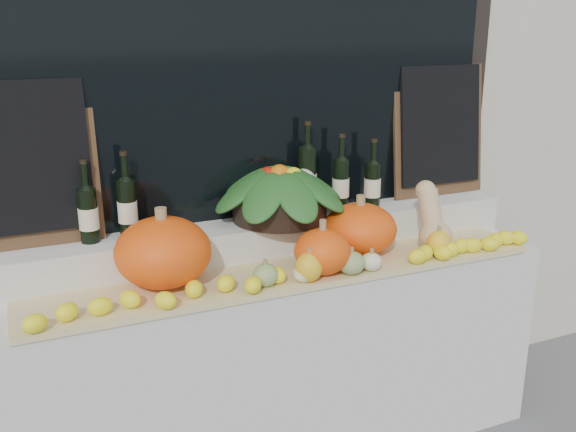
{
  "coord_description": "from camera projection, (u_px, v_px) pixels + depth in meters",
  "views": [
    {
      "loc": [
        -0.98,
        -0.76,
        1.87
      ],
      "look_at": [
        0.0,
        1.45,
        1.12
      ],
      "focal_mm": 40.0,
      "sensor_mm": 36.0,
      "label": 1
    }
  ],
  "objects": [
    {
      "name": "wine_bottle_near_right",
      "position": [
        341.0,
        184.0,
        2.85
      ],
      "size": [
        0.08,
        0.08,
        0.35
      ],
      "color": "black",
      "rests_on": "rear_tier"
    },
    {
      "name": "straw_bedding",
      "position": [
        293.0,
        274.0,
        2.55
      ],
      "size": [
        2.1,
        0.32,
        0.02
      ],
      "primitive_type": "cube",
      "color": "tan",
      "rests_on": "display_sill"
    },
    {
      "name": "wine_bottle_far_right",
      "position": [
        372.0,
        184.0,
        2.92
      ],
      "size": [
        0.08,
        0.08,
        0.31
      ],
      "color": "black",
      "rests_on": "rear_tier"
    },
    {
      "name": "display_sill",
      "position": [
        281.0,
        360.0,
        2.8
      ],
      "size": [
        2.3,
        0.55,
        0.88
      ],
      "primitive_type": "cube",
      "color": "silver",
      "rests_on": "ground"
    },
    {
      "name": "wine_bottle_near_left",
      "position": [
        127.0,
        208.0,
        2.5
      ],
      "size": [
        0.08,
        0.08,
        0.34
      ],
      "color": "black",
      "rests_on": "rear_tier"
    },
    {
      "name": "rear_tier",
      "position": [
        267.0,
        237.0,
        2.77
      ],
      "size": [
        2.3,
        0.25,
        0.16
      ],
      "primitive_type": "cube",
      "color": "silver",
      "rests_on": "display_sill"
    },
    {
      "name": "pumpkin_center",
      "position": [
        322.0,
        251.0,
        2.5
      ],
      "size": [
        0.29,
        0.29,
        0.18
      ],
      "primitive_type": "ellipsoid",
      "rotation": [
        0.0,
        0.0,
        0.39
      ],
      "color": "#FF550D",
      "rests_on": "straw_bedding"
    },
    {
      "name": "produce_bowl",
      "position": [
        280.0,
        192.0,
        2.72
      ],
      "size": [
        0.62,
        0.62,
        0.25
      ],
      "color": "black",
      "rests_on": "rear_tier"
    },
    {
      "name": "pumpkin_right",
      "position": [
        360.0,
        229.0,
        2.72
      ],
      "size": [
        0.39,
        0.39,
        0.22
      ],
      "primitive_type": "ellipsoid",
      "rotation": [
        0.0,
        0.0,
        -0.3
      ],
      "color": "#FF550D",
      "rests_on": "straw_bedding"
    },
    {
      "name": "lemon_heap",
      "position": [
        305.0,
        273.0,
        2.44
      ],
      "size": [
        2.2,
        0.16,
        0.06
      ],
      "primitive_type": null,
      "color": "#FFF41A",
      "rests_on": "straw_bedding"
    },
    {
      "name": "wine_bottle_far_left",
      "position": [
        88.0,
        214.0,
        2.45
      ],
      "size": [
        0.08,
        0.08,
        0.32
      ],
      "color": "black",
      "rests_on": "rear_tier"
    },
    {
      "name": "decorative_gourds",
      "position": [
        348.0,
        262.0,
        2.51
      ],
      "size": [
        0.89,
        0.15,
        0.14
      ],
      "color": "#35681F",
      "rests_on": "straw_bedding"
    },
    {
      "name": "chalkboard_right",
      "position": [
        439.0,
        128.0,
        3.06
      ],
      "size": [
        0.5,
        0.1,
        0.62
      ],
      "rotation": [
        -0.12,
        0.0,
        0.0
      ],
      "color": "#4C331E",
      "rests_on": "rear_tier"
    },
    {
      "name": "pumpkin_left",
      "position": [
        163.0,
        252.0,
        2.38
      ],
      "size": [
        0.47,
        0.47,
        0.26
      ],
      "primitive_type": "ellipsoid",
      "rotation": [
        0.0,
        0.0,
        0.37
      ],
      "color": "#FF550D",
      "rests_on": "straw_bedding"
    },
    {
      "name": "chalkboard_left",
      "position": [
        28.0,
        162.0,
        2.35
      ],
      "size": [
        0.5,
        0.1,
        0.62
      ],
      "rotation": [
        -0.12,
        0.0,
        0.0
      ],
      "color": "#4C331E",
      "rests_on": "rear_tier"
    },
    {
      "name": "wine_bottle_tall",
      "position": [
        307.0,
        180.0,
        2.8
      ],
      "size": [
        0.08,
        0.08,
        0.41
      ],
      "color": "black",
      "rests_on": "rear_tier"
    },
    {
      "name": "butternut_squash",
      "position": [
        432.0,
        221.0,
        2.77
      ],
      "size": [
        0.14,
        0.21,
        0.29
      ],
      "color": "#D9B080",
      "rests_on": "straw_bedding"
    }
  ]
}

